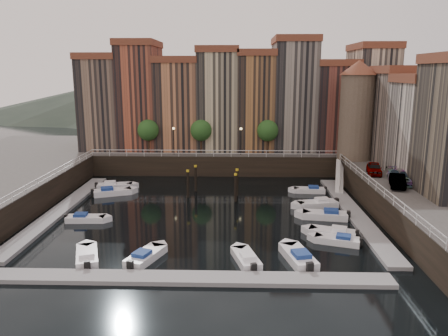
{
  "coord_description": "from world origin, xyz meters",
  "views": [
    {
      "loc": [
        3.34,
        -46.88,
        15.23
      ],
      "look_at": [
        1.87,
        4.0,
        3.97
      ],
      "focal_mm": 35.0,
      "sensor_mm": 36.0,
      "label": 1
    }
  ],
  "objects_px": {
    "boat_left_2": "(85,218)",
    "boat_left_4": "(114,186)",
    "gangway": "(340,174)",
    "car_a": "(374,169)",
    "boat_left_3": "(111,192)",
    "corner_tower": "(357,109)",
    "car_c": "(403,178)",
    "mooring_pilings": "(214,184)",
    "car_b": "(397,182)"
  },
  "relations": [
    {
      "from": "corner_tower",
      "to": "car_a",
      "type": "bearing_deg",
      "value": -89.97
    },
    {
      "from": "corner_tower",
      "to": "boat_left_4",
      "type": "xyz_separation_m",
      "value": [
        -32.92,
        -5.75,
        -9.82
      ]
    },
    {
      "from": "boat_left_2",
      "to": "boat_left_4",
      "type": "height_order",
      "value": "boat_left_4"
    },
    {
      "from": "boat_left_2",
      "to": "car_b",
      "type": "relative_size",
      "value": 1.0
    },
    {
      "from": "gangway",
      "to": "car_a",
      "type": "height_order",
      "value": "car_a"
    },
    {
      "from": "mooring_pilings",
      "to": "car_a",
      "type": "xyz_separation_m",
      "value": [
        19.46,
        -0.46,
        2.06
      ]
    },
    {
      "from": "boat_left_2",
      "to": "boat_left_4",
      "type": "relative_size",
      "value": 0.85
    },
    {
      "from": "gangway",
      "to": "boat_left_3",
      "type": "relative_size",
      "value": 1.66
    },
    {
      "from": "boat_left_2",
      "to": "car_a",
      "type": "bearing_deg",
      "value": 13.63
    },
    {
      "from": "corner_tower",
      "to": "boat_left_4",
      "type": "relative_size",
      "value": 2.79
    },
    {
      "from": "boat_left_2",
      "to": "corner_tower",
      "type": "bearing_deg",
      "value": 27.7
    },
    {
      "from": "car_b",
      "to": "boat_left_4",
      "type": "bearing_deg",
      "value": 178.57
    },
    {
      "from": "boat_left_2",
      "to": "car_a",
      "type": "distance_m",
      "value": 33.83
    },
    {
      "from": "corner_tower",
      "to": "gangway",
      "type": "distance_m",
      "value": 9.86
    },
    {
      "from": "car_a",
      "to": "boat_left_3",
      "type": "bearing_deg",
      "value": -168.84
    },
    {
      "from": "gangway",
      "to": "boat_left_4",
      "type": "distance_m",
      "value": 30.09
    },
    {
      "from": "car_c",
      "to": "boat_left_4",
      "type": "bearing_deg",
      "value": 159.43
    },
    {
      "from": "car_c",
      "to": "corner_tower",
      "type": "bearing_deg",
      "value": 90.24
    },
    {
      "from": "gangway",
      "to": "boat_left_4",
      "type": "bearing_deg",
      "value": -177.61
    },
    {
      "from": "mooring_pilings",
      "to": "boat_left_2",
      "type": "xyz_separation_m",
      "value": [
        -12.9,
        -9.74,
        -1.33
      ]
    },
    {
      "from": "boat_left_2",
      "to": "car_a",
      "type": "height_order",
      "value": "car_a"
    },
    {
      "from": "car_b",
      "to": "car_c",
      "type": "xyz_separation_m",
      "value": [
        1.28,
        1.81,
        0.03
      ]
    },
    {
      "from": "gangway",
      "to": "car_a",
      "type": "bearing_deg",
      "value": -59.6
    },
    {
      "from": "gangway",
      "to": "boat_left_3",
      "type": "distance_m",
      "value": 29.86
    },
    {
      "from": "corner_tower",
      "to": "boat_left_3",
      "type": "bearing_deg",
      "value": -164.95
    },
    {
      "from": "gangway",
      "to": "car_a",
      "type": "relative_size",
      "value": 1.99
    },
    {
      "from": "boat_left_3",
      "to": "car_b",
      "type": "height_order",
      "value": "car_b"
    },
    {
      "from": "gangway",
      "to": "boat_left_3",
      "type": "xyz_separation_m",
      "value": [
        -29.52,
        -4.22,
        -1.54
      ]
    },
    {
      "from": "boat_left_4",
      "to": "car_b",
      "type": "relative_size",
      "value": 1.17
    },
    {
      "from": "gangway",
      "to": "boat_left_4",
      "type": "xyz_separation_m",
      "value": [
        -30.02,
        -1.25,
        -1.54
      ]
    },
    {
      "from": "boat_left_4",
      "to": "mooring_pilings",
      "type": "bearing_deg",
      "value": -23.81
    },
    {
      "from": "mooring_pilings",
      "to": "boat_left_3",
      "type": "xyz_separation_m",
      "value": [
        -12.96,
        0.27,
        -1.27
      ]
    },
    {
      "from": "mooring_pilings",
      "to": "car_a",
      "type": "bearing_deg",
      "value": -1.35
    },
    {
      "from": "boat_left_3",
      "to": "car_a",
      "type": "bearing_deg",
      "value": -22.9
    },
    {
      "from": "car_a",
      "to": "car_c",
      "type": "distance_m",
      "value": 4.69
    },
    {
      "from": "car_a",
      "to": "boat_left_2",
      "type": "bearing_deg",
      "value": -151.55
    },
    {
      "from": "corner_tower",
      "to": "boat_left_3",
      "type": "height_order",
      "value": "corner_tower"
    },
    {
      "from": "boat_left_4",
      "to": "car_a",
      "type": "height_order",
      "value": "car_a"
    },
    {
      "from": "boat_left_2",
      "to": "car_c",
      "type": "relative_size",
      "value": 0.85
    },
    {
      "from": "boat_left_2",
      "to": "boat_left_4",
      "type": "distance_m",
      "value": 12.99
    },
    {
      "from": "boat_left_4",
      "to": "boat_left_3",
      "type": "bearing_deg",
      "value": -90.64
    },
    {
      "from": "car_a",
      "to": "car_b",
      "type": "relative_size",
      "value": 0.99
    },
    {
      "from": "mooring_pilings",
      "to": "boat_left_3",
      "type": "distance_m",
      "value": 13.03
    },
    {
      "from": "gangway",
      "to": "boat_left_3",
      "type": "bearing_deg",
      "value": -171.86
    },
    {
      "from": "car_b",
      "to": "boat_left_2",
      "type": "bearing_deg",
      "value": -159.64
    },
    {
      "from": "boat_left_2",
      "to": "car_c",
      "type": "xyz_separation_m",
      "value": [
        34.25,
        4.98,
        3.4
      ]
    },
    {
      "from": "corner_tower",
      "to": "boat_left_2",
      "type": "relative_size",
      "value": 3.27
    },
    {
      "from": "car_a",
      "to": "car_c",
      "type": "height_order",
      "value": "car_c"
    },
    {
      "from": "boat_left_3",
      "to": "boat_left_4",
      "type": "relative_size",
      "value": 1.01
    },
    {
      "from": "boat_left_3",
      "to": "boat_left_4",
      "type": "height_order",
      "value": "boat_left_3"
    }
  ]
}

